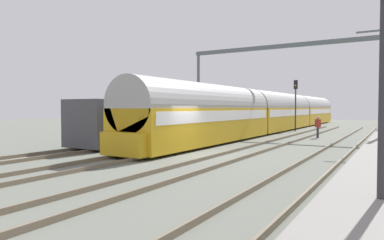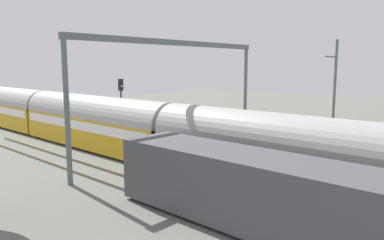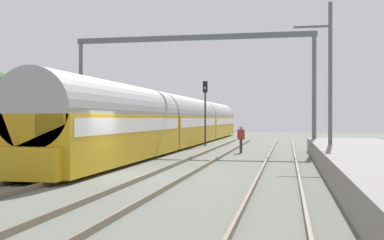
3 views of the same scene
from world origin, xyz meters
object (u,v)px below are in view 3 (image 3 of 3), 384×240
Objects in this scene: catenary_gantry at (192,64)px; passenger_train at (184,121)px; freight_car at (31,133)px; railway_signal_far at (205,105)px; person_crossing at (241,137)px.

passenger_train is at bearing 106.69° from catenary_gantry.
passenger_train is 17.53m from freight_car.
freight_car is at bearing -110.08° from railway_signal_far.
railway_signal_far is at bearing -21.58° from passenger_train.
person_crossing is (5.47, -8.03, -0.94)m from passenger_train.
passenger_train is at bearing 149.34° from person_crossing.
passenger_train reaches higher than freight_car.
person_crossing is at bearing -20.55° from catenary_gantry.
catenary_gantry reaches higher than railway_signal_far.
catenary_gantry reaches higher than person_crossing.
railway_signal_far is (-3.55, 7.27, 2.28)m from person_crossing.
catenary_gantry is at bearing -73.31° from passenger_train.
passenger_train is 9.77m from person_crossing.
railway_signal_far is (5.96, 16.29, 1.84)m from freight_car.
freight_car is 2.51× the size of railway_signal_far.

